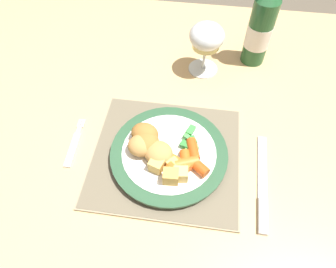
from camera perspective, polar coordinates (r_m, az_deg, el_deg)
ground_plane at (r=1.34m, az=-0.32°, el=-18.66°), size 6.00×6.00×0.00m
dining_table at (r=0.73m, az=-0.56°, el=-2.96°), size 1.52×1.06×0.74m
placemat at (r=0.63m, az=-0.38°, el=-4.12°), size 0.31×0.29×0.01m
dinner_plate at (r=0.62m, az=0.19°, el=-3.77°), size 0.24×0.24×0.02m
breaded_croquettes at (r=0.60m, az=-4.01°, el=-1.80°), size 0.10×0.11×0.04m
green_beans_pile at (r=0.62m, az=3.99°, el=-1.84°), size 0.04×0.09×0.02m
glazed_carrots at (r=0.59m, az=3.53°, el=-5.40°), size 0.09×0.10×0.02m
fork at (r=0.68m, az=-17.48°, el=-2.15°), size 0.02×0.13×0.01m
table_knife at (r=0.62m, az=17.55°, el=-10.06°), size 0.03×0.22×0.01m
wine_glass at (r=0.76m, az=7.35°, el=17.57°), size 0.09×0.09×0.13m
bottle at (r=0.82m, az=17.20°, el=18.74°), size 0.06×0.06×0.26m
roast_potatoes at (r=0.57m, az=0.47°, el=-7.14°), size 0.08×0.06×0.03m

